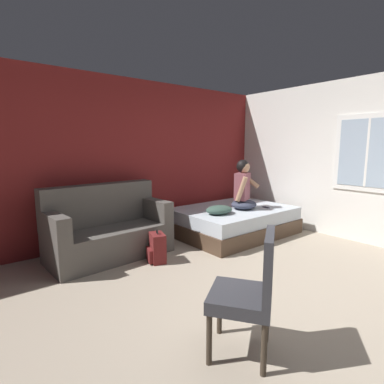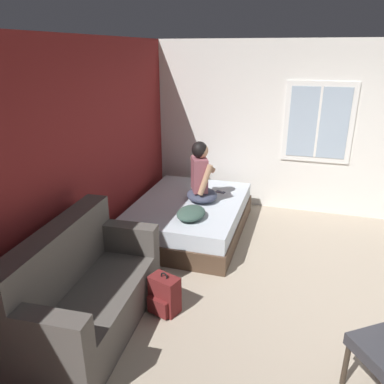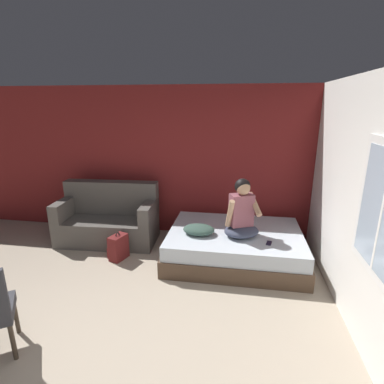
{
  "view_description": "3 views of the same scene",
  "coord_description": "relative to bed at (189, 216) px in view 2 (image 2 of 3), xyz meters",
  "views": [
    {
      "loc": [
        -2.52,
        -1.61,
        1.6
      ],
      "look_at": [
        0.31,
        1.95,
        0.89
      ],
      "focal_mm": 28.0,
      "sensor_mm": 36.0,
      "label": 1
    },
    {
      "loc": [
        -3.4,
        0.61,
        2.55
      ],
      "look_at": [
        0.6,
        1.81,
        0.95
      ],
      "focal_mm": 35.0,
      "sensor_mm": 36.0,
      "label": 2
    },
    {
      "loc": [
        1.43,
        -2.25,
        2.38
      ],
      "look_at": [
        0.72,
        2.06,
        1.09
      ],
      "focal_mm": 28.0,
      "sensor_mm": 36.0,
      "label": 3
    }
  ],
  "objects": [
    {
      "name": "ground_plane",
      "position": [
        -1.4,
        -2.09,
        -0.24
      ],
      "size": [
        40.0,
        40.0,
        0.0
      ],
      "primitive_type": "plane",
      "color": "tan"
    },
    {
      "name": "couch",
      "position": [
        -2.25,
        0.36,
        0.16
      ],
      "size": [
        1.74,
        0.92,
        1.04
      ],
      "color": "#514C47",
      "rests_on": "ground"
    },
    {
      "name": "cell_phone",
      "position": [
        0.48,
        -0.35,
        0.25
      ],
      "size": [
        0.1,
        0.16,
        0.01
      ],
      "primitive_type": "cube",
      "rotation": [
        0.0,
        0.0,
        2.91
      ],
      "color": "black",
      "rests_on": "bed"
    },
    {
      "name": "wall_side_with_window",
      "position": [
        1.36,
        -2.09,
        1.12
      ],
      "size": [
        0.19,
        7.41,
        2.7
      ],
      "color": "silver",
      "rests_on": "ground"
    },
    {
      "name": "backpack",
      "position": [
        -1.83,
        -0.29,
        -0.04
      ],
      "size": [
        0.3,
        0.34,
        0.46
      ],
      "color": "maroon",
      "rests_on": "ground"
    },
    {
      "name": "throw_pillow",
      "position": [
        -0.55,
        -0.19,
        0.31
      ],
      "size": [
        0.5,
        0.39,
        0.14
      ],
      "primitive_type": "ellipsoid",
      "rotation": [
        0.0,
        0.0,
        -0.05
      ],
      "color": "#385147",
      "rests_on": "bed"
    },
    {
      "name": "bed",
      "position": [
        0.0,
        0.0,
        0.0
      ],
      "size": [
        2.1,
        1.53,
        0.48
      ],
      "color": "#4C3828",
      "rests_on": "ground"
    },
    {
      "name": "person_seated",
      "position": [
        0.08,
        -0.15,
        0.6
      ],
      "size": [
        0.66,
        0.62,
        0.88
      ],
      "color": "#383D51",
      "rests_on": "bed"
    },
    {
      "name": "wall_back_accent",
      "position": [
        -1.4,
        0.99,
        1.11
      ],
      "size": [
        10.36,
        0.16,
        2.7
      ],
      "primitive_type": "cube",
      "color": "maroon",
      "rests_on": "ground"
    }
  ]
}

